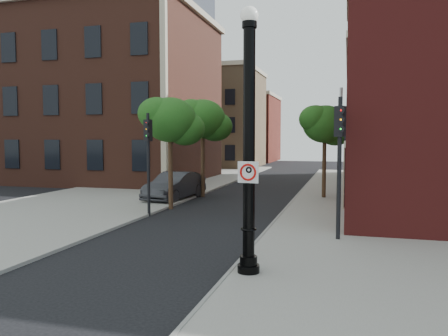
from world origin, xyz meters
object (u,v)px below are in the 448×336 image
(lamppost, at_px, (249,155))
(traffic_signal_left, at_px, (148,147))
(no_parking_sign, at_px, (248,172))
(parked_car, at_px, (175,186))
(traffic_signal_right, at_px, (340,145))

(lamppost, height_order, traffic_signal_left, lamppost)
(no_parking_sign, bearing_deg, traffic_signal_left, 135.86)
(no_parking_sign, distance_m, traffic_signal_left, 10.20)
(lamppost, relative_size, parked_car, 1.41)
(parked_car, bearing_deg, lamppost, -53.48)
(parked_car, xyz_separation_m, traffic_signal_right, (9.73, -8.42, 2.66))
(no_parking_sign, bearing_deg, traffic_signal_right, 70.73)
(no_parking_sign, relative_size, parked_car, 0.11)
(no_parking_sign, bearing_deg, lamppost, 101.56)
(lamppost, distance_m, parked_car, 15.26)
(parked_car, bearing_deg, traffic_signal_left, -73.89)
(no_parking_sign, bearing_deg, parked_car, 125.02)
(traffic_signal_right, bearing_deg, parked_car, 160.61)
(no_parking_sign, xyz_separation_m, traffic_signal_left, (-6.59, 7.76, 0.46))
(traffic_signal_right, bearing_deg, traffic_signal_left, -176.90)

